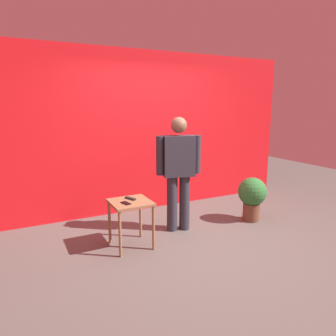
{
  "coord_description": "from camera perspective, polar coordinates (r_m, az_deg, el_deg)",
  "views": [
    {
      "loc": [
        -2.13,
        -3.25,
        1.79
      ],
      "look_at": [
        -0.2,
        0.55,
        0.92
      ],
      "focal_mm": 33.23,
      "sensor_mm": 36.0,
      "label": 1
    }
  ],
  "objects": [
    {
      "name": "back_wall_red",
      "position": [
        5.36,
        -3.4,
        6.6
      ],
      "size": [
        5.43,
        0.12,
        2.66
      ],
      "primitive_type": "cube",
      "color": "red",
      "rests_on": "ground_plane"
    },
    {
      "name": "ground_plane",
      "position": [
        4.27,
        5.92,
        -13.28
      ],
      "size": [
        12.0,
        12.0,
        0.0
      ],
      "primitive_type": "plane",
      "color": "#59544F"
    },
    {
      "name": "standing_person",
      "position": [
        4.37,
        1.95,
        -0.06
      ],
      "size": [
        0.65,
        0.32,
        1.63
      ],
      "color": "#2D2D38",
      "rests_on": "ground_plane"
    },
    {
      "name": "side_table",
      "position": [
        3.97,
        -6.87,
        -7.47
      ],
      "size": [
        0.49,
        0.49,
        0.6
      ],
      "color": "olive",
      "rests_on": "ground_plane"
    },
    {
      "name": "tv_remote",
      "position": [
        4.02,
        -6.9,
        -5.56
      ],
      "size": [
        0.1,
        0.17,
        0.02
      ],
      "primitive_type": "cube",
      "rotation": [
        0.0,
        0.0,
        0.39
      ],
      "color": "black",
      "rests_on": "side_table"
    },
    {
      "name": "potted_plant",
      "position": [
        5.02,
        15.17,
        -4.86
      ],
      "size": [
        0.44,
        0.44,
        0.69
      ],
      "color": "brown",
      "rests_on": "ground_plane"
    },
    {
      "name": "cell_phone",
      "position": [
        3.85,
        -7.74,
        -6.4
      ],
      "size": [
        0.1,
        0.16,
        0.01
      ],
      "primitive_type": "cube",
      "rotation": [
        0.0,
        0.0,
        0.24
      ],
      "color": "black",
      "rests_on": "side_table"
    }
  ]
}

